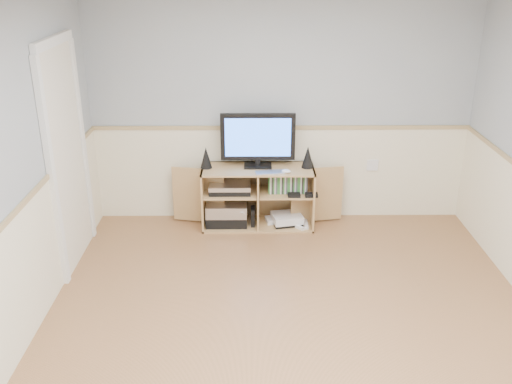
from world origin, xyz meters
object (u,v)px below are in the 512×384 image
media_cabinet (258,194)px  keyboard (270,172)px  game_consoles (286,219)px  monitor (258,138)px

media_cabinet → keyboard: keyboard is taller
keyboard → game_consoles: bearing=26.7°
monitor → game_consoles: bearing=-11.3°
media_cabinet → monitor: 0.63m
media_cabinet → keyboard: bearing=-57.8°
game_consoles → media_cabinet: bearing=167.7°
monitor → game_consoles: size_ratio=1.66×
media_cabinet → monitor: size_ratio=2.39×
monitor → game_consoles: monitor is taller
media_cabinet → keyboard: 0.40m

